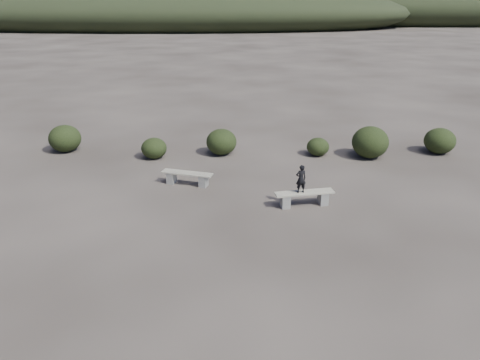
{
  "coord_description": "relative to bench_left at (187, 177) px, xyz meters",
  "views": [
    {
      "loc": [
        -0.02,
        -9.83,
        6.45
      ],
      "look_at": [
        -0.56,
        3.5,
        1.1
      ],
      "focal_mm": 35.0,
      "sensor_mm": 36.0,
      "label": 1
    }
  ],
  "objects": [
    {
      "name": "shrub_d",
      "position": [
        7.21,
        3.33,
        0.38
      ],
      "size": [
        1.51,
        1.51,
        1.33
      ],
      "primitive_type": "ellipsoid",
      "color": "black",
      "rests_on": "ground"
    },
    {
      "name": "shrub_a",
      "position": [
        -1.8,
        2.86,
        0.15
      ],
      "size": [
        1.06,
        1.06,
        0.87
      ],
      "primitive_type": "ellipsoid",
      "color": "black",
      "rests_on": "ground"
    },
    {
      "name": "bench_right",
      "position": [
        4.06,
        -1.63,
        0.01
      ],
      "size": [
        1.97,
        0.83,
        0.48
      ],
      "rotation": [
        0.0,
        0.0,
        0.23
      ],
      "color": "slate",
      "rests_on": "ground"
    },
    {
      "name": "shrub_e",
      "position": [
        10.34,
        4.02,
        0.27
      ],
      "size": [
        1.32,
        1.32,
        1.1
      ],
      "primitive_type": "ellipsoid",
      "color": "black",
      "rests_on": "ground"
    },
    {
      "name": "shrub_f",
      "position": [
        -5.86,
        3.62,
        0.3
      ],
      "size": [
        1.37,
        1.37,
        1.16
      ],
      "primitive_type": "ellipsoid",
      "color": "black",
      "rests_on": "ground"
    },
    {
      "name": "shrub_b",
      "position": [
        0.97,
        3.47,
        0.27
      ],
      "size": [
        1.29,
        1.29,
        1.11
      ],
      "primitive_type": "ellipsoid",
      "color": "black",
      "rests_on": "ground"
    },
    {
      "name": "shrub_c",
      "position": [
        5.08,
        3.5,
        0.1
      ],
      "size": [
        0.95,
        0.95,
        0.76
      ],
      "primitive_type": "ellipsoid",
      "color": "black",
      "rests_on": "ground"
    },
    {
      "name": "ground",
      "position": [
        2.56,
        -5.72,
        -0.28
      ],
      "size": [
        1200.0,
        1200.0,
        0.0
      ],
      "primitive_type": "plane",
      "color": "#2D2723",
      "rests_on": "ground"
    },
    {
      "name": "bench_left",
      "position": [
        0.0,
        0.0,
        0.0
      ],
      "size": [
        1.9,
        0.82,
        0.47
      ],
      "rotation": [
        0.0,
        0.0,
        -0.24
      ],
      "color": "slate",
      "rests_on": "ground"
    },
    {
      "name": "seated_person",
      "position": [
        3.92,
        -1.67,
        0.67
      ],
      "size": [
        0.39,
        0.31,
        0.93
      ],
      "primitive_type": "imported",
      "rotation": [
        0.0,
        0.0,
        3.43
      ],
      "color": "black",
      "rests_on": "bench_right"
    }
  ]
}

